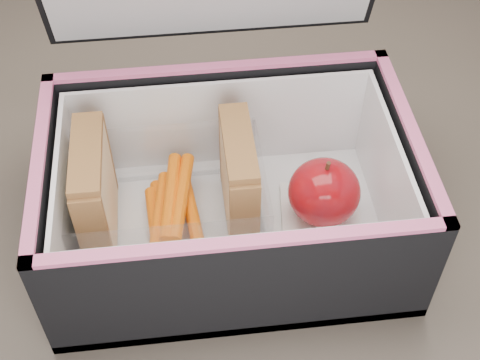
% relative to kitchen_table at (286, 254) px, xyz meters
% --- Properties ---
extents(kitchen_table, '(1.20, 0.80, 0.75)m').
position_rel_kitchen_table_xyz_m(kitchen_table, '(0.00, 0.00, 0.00)').
color(kitchen_table, brown).
rests_on(kitchen_table, ground).
extents(lunch_bag, '(0.31, 0.26, 0.31)m').
position_rel_kitchen_table_xyz_m(lunch_bag, '(-0.06, -0.03, 0.16)').
color(lunch_bag, black).
rests_on(lunch_bag, kitchen_table).
extents(plastic_tub, '(0.17, 0.12, 0.07)m').
position_rel_kitchen_table_xyz_m(plastic_tub, '(-0.12, -0.03, 0.14)').
color(plastic_tub, white).
rests_on(plastic_tub, lunch_bag).
extents(sandwich_left, '(0.03, 0.09, 0.10)m').
position_rel_kitchen_table_xyz_m(sandwich_left, '(-0.18, -0.03, 0.16)').
color(sandwich_left, '#CFB47E').
rests_on(sandwich_left, plastic_tub).
extents(sandwich_right, '(0.02, 0.09, 0.10)m').
position_rel_kitchen_table_xyz_m(sandwich_right, '(-0.05, -0.03, 0.16)').
color(sandwich_right, '#CFB47E').
rests_on(sandwich_right, plastic_tub).
extents(carrot_sticks, '(0.05, 0.12, 0.03)m').
position_rel_kitchen_table_xyz_m(carrot_sticks, '(-0.12, -0.03, 0.12)').
color(carrot_sticks, orange).
rests_on(carrot_sticks, plastic_tub).
extents(paper_napkin, '(0.08, 0.08, 0.01)m').
position_rel_kitchen_table_xyz_m(paper_napkin, '(0.02, -0.04, 0.11)').
color(paper_napkin, white).
rests_on(paper_napkin, lunch_bag).
extents(red_apple, '(0.08, 0.08, 0.07)m').
position_rel_kitchen_table_xyz_m(red_apple, '(0.02, -0.04, 0.14)').
color(red_apple, maroon).
rests_on(red_apple, paper_napkin).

